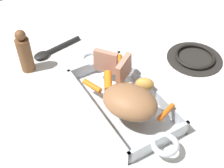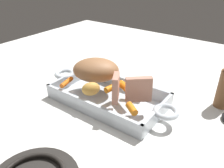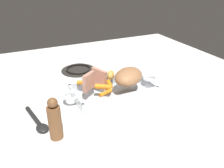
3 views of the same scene
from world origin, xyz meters
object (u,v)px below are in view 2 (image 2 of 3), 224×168
object	(u,v)px
baby_carrot_short	(113,87)
pork_roast	(96,70)
roasting_dish	(108,97)
potato_near_roast	(91,89)
baby_carrot_center_right	(132,109)
baby_carrot_northwest	(67,82)
baby_carrot_northeast	(137,84)
baby_carrot_center_left	(126,88)
roast_slice_thick	(139,89)
roast_slice_outer	(116,88)

from	to	relation	value
baby_carrot_short	pork_roast	bearing A→B (deg)	166.70
roasting_dish	potato_near_roast	size ratio (longest dim) A/B	8.49
baby_carrot_center_right	potato_near_roast	size ratio (longest dim) A/B	0.73
baby_carrot_northwest	baby_carrot_center_right	world-z (taller)	baby_carrot_center_right
baby_carrot_northeast	potato_near_roast	size ratio (longest dim) A/B	1.16
roasting_dish	pork_roast	distance (m)	0.10
pork_roast	baby_carrot_center_left	bearing A→B (deg)	-1.58
roast_slice_thick	baby_carrot_northeast	world-z (taller)	roast_slice_thick
baby_carrot_northeast	potato_near_roast	bearing A→B (deg)	-122.71
roast_slice_outer	baby_carrot_center_left	size ratio (longest dim) A/B	1.05
roast_slice_outer	baby_carrot_northwest	xyz separation A→B (m)	(-0.18, -0.02, -0.03)
baby_carrot_short	potato_near_roast	xyz separation A→B (m)	(-0.04, -0.06, 0.01)
roast_slice_thick	roast_slice_outer	bearing A→B (deg)	-153.63
roasting_dish	baby_carrot_short	bearing A→B (deg)	4.03
baby_carrot_northwest	baby_carrot_northeast	bearing A→B (deg)	33.18
roast_slice_thick	baby_carrot_northwest	world-z (taller)	roast_slice_thick
pork_roast	roast_slice_outer	xyz separation A→B (m)	(0.12, -0.06, -0.00)
roast_slice_outer	baby_carrot_center_right	distance (m)	0.08
roast_slice_thick	potato_near_roast	bearing A→B (deg)	-156.86
roasting_dish	pork_roast	world-z (taller)	pork_roast
roast_slice_outer	potato_near_roast	size ratio (longest dim) A/B	1.34
baby_carrot_short	baby_carrot_northeast	bearing A→B (deg)	53.82
baby_carrot_center_left	baby_carrot_short	size ratio (longest dim) A/B	1.24
roasting_dish	roast_slice_outer	distance (m)	0.10
baby_carrot_center_right	baby_carrot_center_left	bearing A→B (deg)	130.55
pork_roast	potato_near_roast	world-z (taller)	pork_roast
roasting_dish	baby_carrot_center_left	size ratio (longest dim) A/B	6.63
roast_slice_thick	baby_carrot_short	size ratio (longest dim) A/B	1.30
pork_roast	baby_carrot_center_right	bearing A→B (deg)	-23.89
pork_roast	baby_carrot_northeast	size ratio (longest dim) A/B	2.39
baby_carrot_center_left	baby_carrot_center_right	distance (m)	0.11
baby_carrot_northwest	baby_carrot_center_left	size ratio (longest dim) A/B	0.92
pork_roast	roast_slice_thick	distance (m)	0.18
roasting_dish	roast_slice_outer	world-z (taller)	roast_slice_outer
pork_roast	roasting_dish	bearing A→B (deg)	-17.92
roast_slice_outer	baby_carrot_northeast	size ratio (longest dim) A/B	1.16
pork_roast	roast_slice_thick	bearing A→B (deg)	-8.91
roasting_dish	baby_carrot_northeast	distance (m)	0.10
baby_carrot_center_left	baby_carrot_short	world-z (taller)	baby_carrot_center_left
baby_carrot_center_left	baby_carrot_northwest	bearing A→B (deg)	-157.23
baby_carrot_center_left	potato_near_roast	xyz separation A→B (m)	(-0.07, -0.08, 0.01)
roast_slice_thick	baby_carrot_northeast	bearing A→B (deg)	122.60
baby_carrot_northeast	potato_near_roast	xyz separation A→B (m)	(-0.08, -0.13, 0.01)
baby_carrot_center_right	baby_carrot_northwest	bearing A→B (deg)	178.72
roast_slice_outer	baby_carrot_center_right	xyz separation A→B (m)	(0.07, -0.03, -0.03)
baby_carrot_northeast	baby_carrot_center_right	distance (m)	0.14
roast_slice_outer	baby_carrot_center_left	xyz separation A→B (m)	(0.00, 0.05, -0.03)
roast_slice_thick	baby_carrot_center_left	size ratio (longest dim) A/B	1.05
roasting_dish	potato_near_roast	xyz separation A→B (m)	(-0.02, -0.06, 0.05)
roast_slice_thick	baby_carrot_center_left	xyz separation A→B (m)	(-0.06, 0.02, -0.03)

